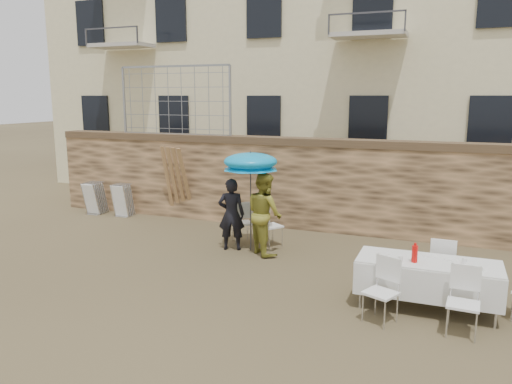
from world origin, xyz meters
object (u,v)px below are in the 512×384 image
(banquet_table, at_px, (428,264))
(table_chair_front_right, at_px, (463,303))
(couple_chair_left, at_px, (242,222))
(man_suit, at_px, (231,214))
(woman_dress, at_px, (265,213))
(chair_stack_left, at_px, (100,196))
(couple_chair_right, at_px, (271,225))
(soda_bottle, at_px, (415,254))
(table_chair_front_left, at_px, (381,291))
(chair_stack_right, at_px, (126,199))
(umbrella, at_px, (251,165))
(table_chair_back, at_px, (442,265))

(banquet_table, bearing_deg, table_chair_front_right, -56.31)
(couple_chair_left, bearing_deg, man_suit, 53.15)
(woman_dress, xyz_separation_m, chair_stack_left, (-5.63, 1.81, -0.39))
(couple_chair_right, relative_size, soda_bottle, 3.69)
(woman_dress, relative_size, table_chair_front_left, 1.78)
(soda_bottle, xyz_separation_m, table_chair_front_left, (-0.40, -0.60, -0.43))
(chair_stack_right, bearing_deg, table_chair_front_left, -29.73)
(table_chair_front_left, xyz_separation_m, chair_stack_right, (-7.42, 4.24, -0.02))
(man_suit, distance_m, couple_chair_right, 0.94)
(umbrella, height_order, table_chair_front_left, umbrella)
(couple_chair_right, bearing_deg, chair_stack_right, 20.82)
(table_chair_front_right, distance_m, chair_stack_right, 9.52)
(umbrella, distance_m, couple_chair_left, 1.49)
(table_chair_front_left, relative_size, table_chair_back, 1.00)
(umbrella, bearing_deg, woman_dress, -15.95)
(chair_stack_left, bearing_deg, table_chair_back, -16.43)
(soda_bottle, bearing_deg, couple_chair_left, 148.21)
(couple_chair_left, height_order, chair_stack_right, couple_chair_left)
(couple_chair_left, xyz_separation_m, chair_stack_right, (-3.98, 1.26, -0.02))
(umbrella, height_order, couple_chair_right, umbrella)
(man_suit, bearing_deg, soda_bottle, 137.27)
(couple_chair_left, relative_size, table_chair_front_left, 1.00)
(couple_chair_right, bearing_deg, couple_chair_left, 35.87)
(couple_chair_left, height_order, chair_stack_left, couple_chair_left)
(couple_chair_right, distance_m, table_chair_front_right, 4.86)
(woman_dress, bearing_deg, couple_chair_left, 5.50)
(table_chair_front_left, bearing_deg, man_suit, 168.85)
(table_chair_front_right, bearing_deg, table_chair_front_left, -176.45)
(umbrella, distance_m, chair_stack_right, 4.90)
(woman_dress, xyz_separation_m, couple_chair_left, (-0.75, 0.55, -0.37))
(couple_chair_right, bearing_deg, banquet_table, -177.85)
(table_chair_back, bearing_deg, woman_dress, -13.23)
(couple_chair_right, height_order, table_chair_front_right, same)
(couple_chair_right, height_order, table_chair_front_left, same)
(umbrella, height_order, chair_stack_right, umbrella)
(banquet_table, height_order, chair_stack_right, chair_stack_right)
(man_suit, distance_m, umbrella, 1.15)
(soda_bottle, bearing_deg, chair_stack_left, 157.35)
(chair_stack_left, bearing_deg, couple_chair_left, -14.46)
(table_chair_front_left, bearing_deg, chair_stack_right, 174.34)
(umbrella, distance_m, soda_bottle, 4.06)
(man_suit, height_order, umbrella, umbrella)
(banquet_table, height_order, table_chair_front_right, table_chair_front_right)
(woman_dress, relative_size, chair_stack_left, 1.86)
(umbrella, bearing_deg, couple_chair_right, 56.31)
(banquet_table, bearing_deg, couple_chair_left, 151.11)
(banquet_table, bearing_deg, soda_bottle, -143.13)
(table_chair_front_left, bearing_deg, woman_dress, 162.00)
(table_chair_back, bearing_deg, chair_stack_left, -15.50)
(umbrella, bearing_deg, soda_bottle, -29.29)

